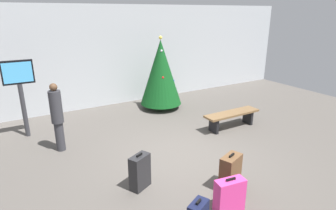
{
  "coord_description": "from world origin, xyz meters",
  "views": [
    {
      "loc": [
        -3.26,
        -4.96,
        3.27
      ],
      "look_at": [
        0.33,
        1.16,
        0.9
      ],
      "focal_mm": 30.04,
      "sensor_mm": 36.0,
      "label": 1
    }
  ],
  "objects_px": {
    "waiting_bench": "(232,116)",
    "suitcase_1": "(230,195)",
    "traveller_0": "(57,116)",
    "suitcase_0": "(140,172)",
    "suitcase_2": "(230,172)",
    "flight_info_kiosk": "(20,86)",
    "holiday_tree": "(161,72)"
  },
  "relations": [
    {
      "from": "waiting_bench",
      "to": "suitcase_1",
      "type": "relative_size",
      "value": 2.82
    },
    {
      "from": "traveller_0",
      "to": "suitcase_0",
      "type": "relative_size",
      "value": 2.33
    },
    {
      "from": "waiting_bench",
      "to": "suitcase_1",
      "type": "bearing_deg",
      "value": -133.08
    },
    {
      "from": "traveller_0",
      "to": "suitcase_1",
      "type": "distance_m",
      "value": 4.36
    },
    {
      "from": "waiting_bench",
      "to": "traveller_0",
      "type": "distance_m",
      "value": 4.76
    },
    {
      "from": "waiting_bench",
      "to": "suitcase_2",
      "type": "distance_m",
      "value": 3.06
    },
    {
      "from": "flight_info_kiosk",
      "to": "suitcase_1",
      "type": "bearing_deg",
      "value": -62.23
    },
    {
      "from": "flight_info_kiosk",
      "to": "waiting_bench",
      "type": "bearing_deg",
      "value": -24.72
    },
    {
      "from": "flight_info_kiosk",
      "to": "suitcase_2",
      "type": "xyz_separation_m",
      "value": [
        3.15,
        -4.65,
        -1.09
      ]
    },
    {
      "from": "suitcase_2",
      "to": "waiting_bench",
      "type": "bearing_deg",
      "value": 46.93
    },
    {
      "from": "flight_info_kiosk",
      "to": "suitcase_2",
      "type": "height_order",
      "value": "flight_info_kiosk"
    },
    {
      "from": "flight_info_kiosk",
      "to": "suitcase_2",
      "type": "bearing_deg",
      "value": -55.85
    },
    {
      "from": "holiday_tree",
      "to": "suitcase_2",
      "type": "bearing_deg",
      "value": -103.58
    },
    {
      "from": "traveller_0",
      "to": "holiday_tree",
      "type": "bearing_deg",
      "value": 22.76
    },
    {
      "from": "suitcase_1",
      "to": "waiting_bench",
      "type": "bearing_deg",
      "value": 46.92
    },
    {
      "from": "waiting_bench",
      "to": "suitcase_2",
      "type": "relative_size",
      "value": 2.44
    },
    {
      "from": "flight_info_kiosk",
      "to": "waiting_bench",
      "type": "distance_m",
      "value": 5.87
    },
    {
      "from": "suitcase_0",
      "to": "suitcase_1",
      "type": "height_order",
      "value": "suitcase_0"
    },
    {
      "from": "traveller_0",
      "to": "suitcase_0",
      "type": "height_order",
      "value": "traveller_0"
    },
    {
      "from": "traveller_0",
      "to": "flight_info_kiosk",
      "type": "bearing_deg",
      "value": 115.27
    },
    {
      "from": "suitcase_0",
      "to": "suitcase_2",
      "type": "bearing_deg",
      "value": -30.63
    },
    {
      "from": "traveller_0",
      "to": "suitcase_0",
      "type": "distance_m",
      "value": 2.69
    },
    {
      "from": "flight_info_kiosk",
      "to": "traveller_0",
      "type": "distance_m",
      "value": 1.57
    },
    {
      "from": "flight_info_kiosk",
      "to": "suitcase_0",
      "type": "height_order",
      "value": "flight_info_kiosk"
    },
    {
      "from": "waiting_bench",
      "to": "suitcase_0",
      "type": "relative_size",
      "value": 2.42
    },
    {
      "from": "suitcase_1",
      "to": "suitcase_2",
      "type": "xyz_separation_m",
      "value": [
        0.45,
        0.48,
        0.05
      ]
    },
    {
      "from": "holiday_tree",
      "to": "suitcase_0",
      "type": "bearing_deg",
      "value": -123.86
    },
    {
      "from": "holiday_tree",
      "to": "flight_info_kiosk",
      "type": "relative_size",
      "value": 1.2
    },
    {
      "from": "flight_info_kiosk",
      "to": "suitcase_2",
      "type": "distance_m",
      "value": 5.72
    },
    {
      "from": "traveller_0",
      "to": "suitcase_2",
      "type": "height_order",
      "value": "traveller_0"
    },
    {
      "from": "suitcase_0",
      "to": "suitcase_2",
      "type": "relative_size",
      "value": 1.01
    },
    {
      "from": "suitcase_2",
      "to": "flight_info_kiosk",
      "type": "bearing_deg",
      "value": 124.15
    }
  ]
}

